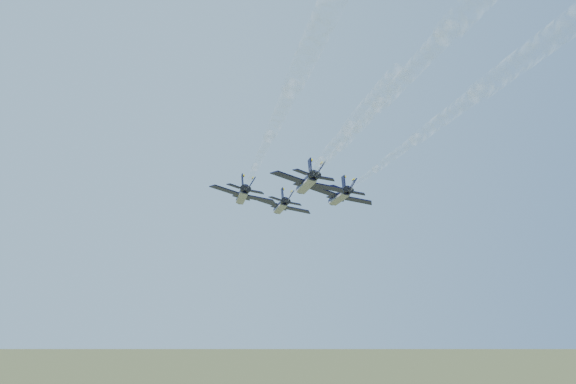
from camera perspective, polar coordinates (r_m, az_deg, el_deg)
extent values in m
cylinder|color=black|center=(132.11, -0.63, -1.23)|extent=(2.87, 12.69, 1.95)
cone|color=black|center=(139.50, -1.05, -1.66)|extent=(2.12, 2.60, 1.95)
ellipsoid|color=black|center=(135.36, -0.76, -1.21)|extent=(1.25, 2.35, 0.97)
cube|color=gray|center=(132.01, -0.69, -1.49)|extent=(2.32, 11.37, 0.75)
cube|color=black|center=(131.07, -1.95, -0.87)|extent=(5.96, 4.23, 1.45)
cube|color=yellow|center=(132.67, -2.02, -0.93)|extent=(5.17, 1.57, 1.45)
cube|color=black|center=(131.70, 0.76, -1.58)|extent=(6.14, 4.85, 1.45)
cube|color=yellow|center=(133.30, 0.66, -1.63)|extent=(4.97, 2.29, 1.45)
cube|color=black|center=(126.03, -1.13, -0.63)|extent=(2.78, 2.19, 0.71)
cube|color=black|center=(126.44, 0.61, -1.09)|extent=(2.85, 2.44, 0.71)
cube|color=black|center=(127.03, -0.51, -0.24)|extent=(0.50, 2.11, 2.47)
cube|color=black|center=(127.19, 0.19, -0.42)|extent=(1.57, 2.19, 2.18)
cylinder|color=black|center=(125.51, -0.41, -0.81)|extent=(1.34, 1.23, 1.26)
cylinder|color=black|center=(125.60, -0.04, -0.91)|extent=(1.34, 1.23, 1.26)
cylinder|color=black|center=(117.93, -4.06, -0.25)|extent=(2.87, 12.69, 1.95)
cone|color=black|center=(125.35, -4.32, -0.78)|extent=(2.12, 2.60, 1.95)
ellipsoid|color=black|center=(121.20, -4.11, -0.25)|extent=(1.25, 2.35, 0.97)
cube|color=gray|center=(117.83, -4.13, -0.54)|extent=(2.32, 11.37, 0.75)
cube|color=black|center=(117.10, -5.56, 0.16)|extent=(5.96, 4.23, 1.45)
cube|color=yellow|center=(118.70, -5.59, 0.08)|extent=(5.17, 1.57, 1.45)
cube|color=black|center=(117.33, -2.52, -0.64)|extent=(6.14, 4.85, 1.45)
cube|color=yellow|center=(118.93, -2.58, -0.71)|extent=(4.97, 2.29, 1.45)
cube|color=black|center=(111.96, -4.81, 0.48)|extent=(2.78, 2.19, 0.71)
cube|color=black|center=(112.11, -2.84, -0.04)|extent=(2.85, 2.44, 0.71)
cube|color=black|center=(112.89, -4.08, 0.91)|extent=(0.50, 2.11, 2.47)
cube|color=black|center=(112.95, -3.29, 0.70)|extent=(1.57, 2.19, 2.18)
cylinder|color=black|center=(111.33, -4.02, 0.28)|extent=(1.34, 1.23, 1.26)
cylinder|color=black|center=(111.37, -3.59, 0.17)|extent=(1.34, 1.23, 1.26)
cylinder|color=black|center=(119.40, 4.60, -0.35)|extent=(2.87, 12.69, 1.95)
cone|color=black|center=(126.66, 3.84, -0.87)|extent=(2.12, 2.60, 1.95)
ellipsoid|color=black|center=(122.62, 4.32, -0.35)|extent=(1.25, 2.35, 0.97)
cube|color=gray|center=(119.28, 4.54, -0.64)|extent=(2.32, 11.37, 0.75)
cube|color=black|center=(118.11, 3.19, 0.05)|extent=(5.96, 4.23, 1.45)
cube|color=yellow|center=(119.69, 3.04, -0.03)|extent=(5.17, 1.57, 1.45)
cube|color=black|center=(119.29, 6.15, -0.73)|extent=(6.14, 4.85, 1.45)
cube|color=yellow|center=(120.85, 5.96, -0.80)|extent=(4.97, 2.29, 1.45)
cube|color=black|center=(113.27, 4.32, 0.36)|extent=(2.78, 2.19, 0.71)
cube|color=black|center=(114.03, 6.23, -0.15)|extent=(2.85, 2.44, 0.71)
cube|color=black|center=(114.41, 4.96, 0.79)|extent=(0.50, 2.11, 2.47)
cube|color=black|center=(114.71, 5.72, 0.58)|extent=(1.57, 2.19, 2.18)
cylinder|color=black|center=(112.90, 5.14, 0.17)|extent=(1.34, 1.23, 1.26)
cylinder|color=black|center=(113.06, 5.55, 0.06)|extent=(1.34, 1.23, 1.26)
cylinder|color=black|center=(104.93, 1.70, 0.84)|extent=(2.87, 12.69, 1.95)
cone|color=black|center=(112.24, 1.03, 0.18)|extent=(2.12, 2.60, 1.95)
ellipsoid|color=black|center=(108.16, 1.46, 0.81)|extent=(1.25, 2.35, 0.97)
cube|color=gray|center=(104.80, 1.62, 0.52)|extent=(2.32, 11.37, 0.75)
cube|color=black|center=(103.81, 0.05, 1.32)|extent=(5.96, 4.23, 1.45)
cube|color=yellow|center=(105.40, -0.07, 1.21)|extent=(5.17, 1.57, 1.45)
cube|color=black|center=(104.63, 3.45, 0.41)|extent=(6.14, 4.85, 1.45)
cube|color=yellow|center=(106.21, 3.28, 0.32)|extent=(4.97, 2.29, 1.45)
cube|color=black|center=(98.87, 1.20, 1.74)|extent=(2.78, 2.19, 0.71)
cube|color=black|center=(99.40, 3.40, 1.15)|extent=(2.85, 2.44, 0.71)
cube|color=black|center=(99.95, 1.96, 2.21)|extent=(0.50, 2.11, 2.47)
cube|color=black|center=(100.17, 2.85, 1.97)|extent=(1.57, 2.19, 2.18)
cylinder|color=black|center=(98.40, 2.13, 1.52)|extent=(1.34, 1.23, 1.26)
cylinder|color=black|center=(98.51, 2.60, 1.39)|extent=(1.34, 1.23, 1.26)
cylinder|color=white|center=(116.85, 0.41, -0.19)|extent=(2.40, 18.46, 1.03)
cylinder|color=white|center=(99.95, 1.93, 1.35)|extent=(2.78, 18.48, 1.42)
cylinder|color=white|center=(83.25, 4.07, 3.51)|extent=(3.24, 18.52, 1.88)
cylinder|color=white|center=(66.91, 7.30, 6.73)|extent=(3.76, 18.56, 2.40)
cylinder|color=white|center=(102.61, -3.39, 1.08)|extent=(2.40, 18.46, 1.03)
cylinder|color=white|center=(85.63, -2.37, 3.13)|extent=(2.78, 18.48, 1.42)
cylinder|color=white|center=(68.86, -0.83, 6.19)|extent=(3.24, 18.52, 1.88)
cylinder|color=white|center=(52.49, 1.72, 11.17)|extent=(3.76, 18.56, 2.40)
cylinder|color=white|center=(104.49, 6.51, 0.94)|extent=(2.40, 18.46, 1.03)
cylinder|color=white|center=(88.12, 9.41, 2.90)|extent=(2.78, 18.48, 1.42)
cylinder|color=white|center=(72.22, 13.63, 5.72)|extent=(3.24, 18.52, 1.88)
cylinder|color=white|center=(57.20, 20.22, 10.01)|extent=(3.76, 18.56, 2.40)
cylinder|color=white|center=(89.90, 3.44, 2.55)|extent=(2.40, 18.46, 1.03)
cylinder|color=white|center=(73.41, 6.22, 5.27)|extent=(2.78, 18.48, 1.42)
cylinder|color=white|center=(57.45, 10.63, 9.50)|extent=(3.24, 18.52, 1.88)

